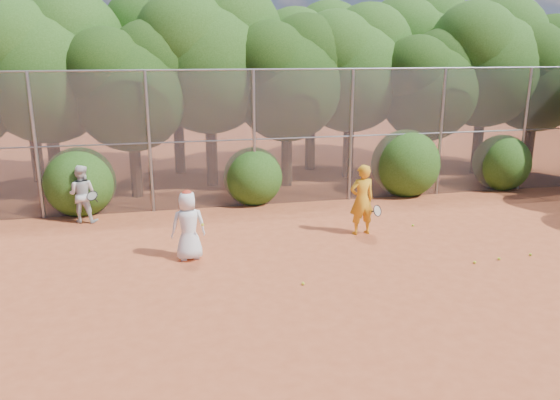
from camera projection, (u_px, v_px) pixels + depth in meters
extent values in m
plane|color=#AB4926|center=(354.00, 281.00, 11.10)|extent=(80.00, 80.00, 0.00)
cylinder|color=gray|center=(36.00, 147.00, 14.74)|extent=(0.09, 0.09, 4.00)
cylinder|color=gray|center=(149.00, 143.00, 15.37)|extent=(0.09, 0.09, 4.00)
cylinder|color=gray|center=(254.00, 139.00, 16.00)|extent=(0.09, 0.09, 4.00)
cylinder|color=gray|center=(351.00, 136.00, 16.63)|extent=(0.09, 0.09, 4.00)
cylinder|color=gray|center=(441.00, 133.00, 17.25)|extent=(0.09, 0.09, 4.00)
cylinder|color=gray|center=(524.00, 130.00, 17.88)|extent=(0.09, 0.09, 4.00)
cylinder|color=gray|center=(288.00, 69.00, 15.67)|extent=(20.00, 0.05, 0.05)
cylinder|color=gray|center=(287.00, 138.00, 16.21)|extent=(20.00, 0.04, 0.04)
cube|color=slate|center=(287.00, 138.00, 16.21)|extent=(20.00, 0.02, 4.00)
cylinder|color=black|center=(55.00, 157.00, 17.29)|extent=(0.38, 0.38, 2.52)
sphere|color=#204511|center=(46.00, 77.00, 16.63)|extent=(4.03, 4.03, 4.03)
sphere|color=#204511|center=(72.00, 43.00, 16.91)|extent=(3.23, 3.23, 3.23)
sphere|color=#204511|center=(15.00, 50.00, 15.99)|extent=(3.02, 3.02, 3.02)
cylinder|color=black|center=(135.00, 163.00, 17.21)|extent=(0.36, 0.36, 2.17)
sphere|color=black|center=(131.00, 95.00, 16.64)|extent=(3.47, 3.47, 3.47)
sphere|color=black|center=(152.00, 65.00, 16.88)|extent=(2.78, 2.78, 2.78)
sphere|color=black|center=(107.00, 72.00, 16.08)|extent=(2.60, 2.60, 2.60)
cylinder|color=black|center=(211.00, 147.00, 18.60)|extent=(0.39, 0.39, 2.66)
sphere|color=#204511|center=(209.00, 69.00, 17.91)|extent=(4.26, 4.26, 4.26)
sphere|color=#204511|center=(232.00, 35.00, 18.20)|extent=(3.40, 3.40, 3.40)
sphere|color=#204511|center=(185.00, 42.00, 17.22)|extent=(3.19, 3.19, 3.19)
cylinder|color=black|center=(287.00, 153.00, 18.61)|extent=(0.37, 0.37, 2.27)
sphere|color=black|center=(287.00, 86.00, 18.02)|extent=(3.64, 3.64, 3.64)
sphere|color=black|center=(306.00, 58.00, 18.27)|extent=(2.91, 2.91, 2.91)
sphere|color=black|center=(270.00, 64.00, 17.43)|extent=(2.73, 2.73, 2.73)
cylinder|color=black|center=(348.00, 144.00, 19.87)|extent=(0.38, 0.38, 2.45)
sphere|color=#204511|center=(351.00, 76.00, 19.22)|extent=(3.92, 3.92, 3.92)
sphere|color=#204511|center=(369.00, 48.00, 19.49)|extent=(3.14, 3.14, 3.14)
sphere|color=#204511|center=(335.00, 54.00, 18.59)|extent=(2.94, 2.94, 2.94)
cylinder|color=black|center=(424.00, 151.00, 19.49)|extent=(0.36, 0.36, 2.10)
sphere|color=black|center=(428.00, 92.00, 18.94)|extent=(3.36, 3.36, 3.36)
sphere|color=black|center=(443.00, 67.00, 19.18)|extent=(2.69, 2.69, 2.69)
sphere|color=black|center=(417.00, 73.00, 18.41)|extent=(2.52, 2.52, 2.52)
cylinder|color=black|center=(478.00, 139.00, 20.52)|extent=(0.39, 0.39, 2.59)
sphere|color=#204511|center=(485.00, 70.00, 19.84)|extent=(4.14, 4.14, 4.14)
sphere|color=#204511|center=(501.00, 40.00, 20.12)|extent=(3.32, 3.32, 3.32)
sphere|color=#204511|center=(474.00, 46.00, 19.17)|extent=(3.11, 3.11, 3.11)
cylinder|color=black|center=(529.00, 142.00, 20.69)|extent=(0.37, 0.37, 2.31)
sphere|color=black|center=(537.00, 81.00, 20.09)|extent=(3.70, 3.70, 3.70)
sphere|color=black|center=(551.00, 55.00, 20.34)|extent=(2.96, 2.96, 2.96)
sphere|color=black|center=(529.00, 61.00, 19.49)|extent=(2.77, 2.77, 2.77)
cylinder|color=black|center=(36.00, 144.00, 19.23)|extent=(0.39, 0.39, 2.62)
sphere|color=#204511|center=(27.00, 70.00, 18.55)|extent=(4.20, 4.20, 4.20)
sphere|color=#204511|center=(51.00, 38.00, 18.84)|extent=(3.36, 3.36, 3.36)
cylinder|color=black|center=(179.00, 136.00, 20.45)|extent=(0.40, 0.40, 2.80)
sphere|color=#204511|center=(175.00, 61.00, 19.71)|extent=(4.48, 4.48, 4.48)
sphere|color=#204511|center=(198.00, 29.00, 20.02)|extent=(3.58, 3.58, 3.58)
sphere|color=#204511|center=(151.00, 35.00, 18.99)|extent=(3.36, 3.36, 3.36)
cylinder|color=black|center=(310.00, 137.00, 21.15)|extent=(0.38, 0.38, 2.52)
sphere|color=#204511|center=(311.00, 72.00, 20.49)|extent=(4.03, 4.03, 4.03)
sphere|color=#204511|center=(329.00, 44.00, 20.77)|extent=(3.23, 3.23, 3.23)
sphere|color=#204511|center=(295.00, 50.00, 19.84)|extent=(3.02, 3.02, 3.02)
cylinder|color=black|center=(411.00, 129.00, 22.63)|extent=(0.40, 0.40, 2.73)
sphere|color=#204511|center=(415.00, 62.00, 21.91)|extent=(4.37, 4.37, 4.37)
sphere|color=#204511|center=(432.00, 34.00, 22.22)|extent=(3.49, 3.49, 3.49)
sphere|color=#204511|center=(402.00, 40.00, 21.21)|extent=(3.28, 3.28, 3.28)
sphere|color=#204511|center=(80.00, 179.00, 15.50)|extent=(2.00, 2.00, 2.00)
sphere|color=#204511|center=(253.00, 174.00, 16.58)|extent=(1.80, 1.80, 1.80)
sphere|color=#204511|center=(406.00, 160.00, 17.57)|extent=(2.20, 2.20, 2.20)
sphere|color=#204511|center=(502.00, 160.00, 18.34)|extent=(1.90, 1.90, 1.90)
imported|color=orange|center=(362.00, 200.00, 13.71)|extent=(0.69, 0.49, 1.80)
torus|color=black|center=(377.00, 211.00, 13.66)|extent=(0.33, 0.26, 0.29)
cylinder|color=black|center=(371.00, 212.00, 13.83)|extent=(0.17, 0.25, 0.12)
imported|color=silver|center=(188.00, 226.00, 12.08)|extent=(0.81, 0.56, 1.57)
ellipsoid|color=red|center=(187.00, 193.00, 11.88)|extent=(0.22, 0.22, 0.13)
sphere|color=#C9D426|center=(203.00, 225.00, 11.93)|extent=(0.07, 0.07, 0.07)
imported|color=silver|center=(82.00, 194.00, 14.71)|extent=(0.88, 0.75, 1.58)
torus|color=black|center=(92.00, 196.00, 14.48)|extent=(0.37, 0.32, 0.24)
cylinder|color=black|center=(96.00, 200.00, 14.68)|extent=(0.12, 0.22, 0.21)
sphere|color=#C9D426|center=(499.00, 259.00, 12.19)|extent=(0.07, 0.07, 0.07)
sphere|color=#C9D426|center=(413.00, 225.00, 14.50)|extent=(0.07, 0.07, 0.07)
sphere|color=#C9D426|center=(475.00, 262.00, 11.99)|extent=(0.07, 0.07, 0.07)
sphere|color=#C9D426|center=(530.00, 255.00, 12.44)|extent=(0.07, 0.07, 0.07)
sphere|color=#C9D426|center=(303.00, 283.00, 10.91)|extent=(0.07, 0.07, 0.07)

